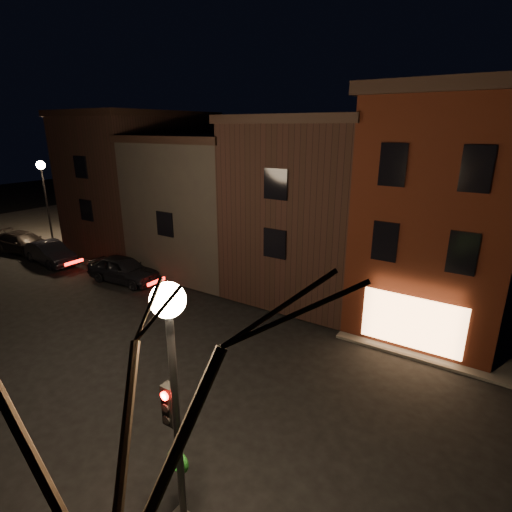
# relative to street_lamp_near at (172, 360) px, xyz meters

# --- Properties ---
(ground) EXTENTS (120.00, 120.00, 0.00)m
(ground) POSITION_rel_street_lamp_near_xyz_m (-6.20, 6.00, -5.18)
(ground) COLOR black
(ground) RESTS_ON ground
(sidewalk_far_left) EXTENTS (30.00, 30.00, 0.12)m
(sidewalk_far_left) POSITION_rel_street_lamp_near_xyz_m (-26.20, 26.00, -5.12)
(sidewalk_far_left) COLOR #2D2B28
(sidewalk_far_left) RESTS_ON ground
(corner_building) EXTENTS (6.50, 8.50, 10.50)m
(corner_building) POSITION_rel_street_lamp_near_xyz_m (1.80, 15.47, 0.22)
(corner_building) COLOR #42170B
(corner_building) RESTS_ON ground
(row_building_a) EXTENTS (7.30, 10.30, 9.40)m
(row_building_a) POSITION_rel_street_lamp_near_xyz_m (-4.70, 16.50, -0.34)
(row_building_a) COLOR black
(row_building_a) RESTS_ON ground
(row_building_b) EXTENTS (7.80, 10.30, 8.40)m
(row_building_b) POSITION_rel_street_lamp_near_xyz_m (-11.95, 16.50, -0.85)
(row_building_b) COLOR black
(row_building_b) RESTS_ON ground
(row_building_c) EXTENTS (7.30, 10.30, 9.90)m
(row_building_c) POSITION_rel_street_lamp_near_xyz_m (-19.20, 16.50, -0.09)
(row_building_c) COLOR black
(row_building_c) RESTS_ON ground
(street_lamp_near) EXTENTS (0.60, 0.60, 6.48)m
(street_lamp_near) POSITION_rel_street_lamp_near_xyz_m (0.00, 0.00, 0.00)
(street_lamp_near) COLOR black
(street_lamp_near) RESTS_ON sidewalk_near_right
(street_lamp_far) EXTENTS (0.60, 0.60, 6.48)m
(street_lamp_far) POSITION_rel_street_lamp_near_xyz_m (-25.20, 12.20, 0.00)
(street_lamp_far) COLOR black
(street_lamp_far) RESTS_ON sidewalk_far_left
(traffic_signal) EXTENTS (0.58, 0.38, 4.05)m
(traffic_signal) POSITION_rel_street_lamp_near_xyz_m (-0.60, 0.49, -2.37)
(traffic_signal) COLOR black
(traffic_signal) RESTS_ON sidewalk_near_right
(bare_tree_right) EXTENTS (6.40, 6.40, 8.50)m
(bare_tree_right) POSITION_rel_street_lamp_near_xyz_m (1.30, -2.50, 0.97)
(bare_tree_right) COLOR black
(bare_tree_right) RESTS_ON sidewalk_near_right
(parked_car_a) EXTENTS (4.83, 2.30, 1.59)m
(parked_car_a) POSITION_rel_street_lamp_near_xyz_m (-14.62, 10.36, -4.38)
(parked_car_a) COLOR black
(parked_car_a) RESTS_ON ground
(parked_car_b) EXTENTS (4.76, 2.01, 1.53)m
(parked_car_b) POSITION_rel_street_lamp_near_xyz_m (-21.52, 9.83, -4.42)
(parked_car_b) COLOR black
(parked_car_b) RESTS_ON ground
(parked_car_c) EXTENTS (5.60, 2.88, 1.55)m
(parked_car_c) POSITION_rel_street_lamp_near_xyz_m (-25.52, 10.16, -4.40)
(parked_car_c) COLOR black
(parked_car_c) RESTS_ON ground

